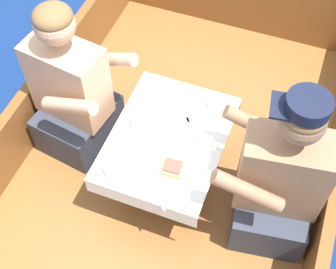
# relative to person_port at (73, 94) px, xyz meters

# --- Properties ---
(ground_plane) EXTENTS (60.00, 60.00, 0.00)m
(ground_plane) POSITION_rel_person_port_xyz_m (0.59, -0.12, -0.67)
(ground_plane) COLOR navy
(boat_deck) EXTENTS (1.78, 2.94, 0.27)m
(boat_deck) POSITION_rel_person_port_xyz_m (0.59, -0.12, -0.53)
(boat_deck) COLOR brown
(boat_deck) RESTS_ON ground_plane
(gunwale_port) EXTENTS (0.06, 2.94, 0.37)m
(gunwale_port) POSITION_rel_person_port_xyz_m (-0.27, -0.12, -0.21)
(gunwale_port) COLOR brown
(gunwale_port) RESTS_ON boat_deck
(gunwale_starboard) EXTENTS (0.06, 2.94, 0.37)m
(gunwale_starboard) POSITION_rel_person_port_xyz_m (1.45, -0.12, -0.21)
(gunwale_starboard) COLOR brown
(gunwale_starboard) RESTS_ON boat_deck
(bow_coaming) EXTENTS (1.66, 0.06, 0.43)m
(bow_coaming) POSITION_rel_person_port_xyz_m (0.59, 1.32, -0.18)
(bow_coaming) COLOR brown
(bow_coaming) RESTS_ON boat_deck
(cockpit_table) EXTENTS (0.58, 0.76, 0.38)m
(cockpit_table) POSITION_rel_person_port_xyz_m (0.59, -0.08, -0.05)
(cockpit_table) COLOR #B2B2B7
(cockpit_table) RESTS_ON boat_deck
(person_port) EXTENTS (0.56, 0.51, 0.98)m
(person_port) POSITION_rel_person_port_xyz_m (0.00, 0.00, 0.00)
(person_port) COLOR #333847
(person_port) RESTS_ON boat_deck
(person_starboard) EXTENTS (0.56, 0.50, 1.00)m
(person_starboard) POSITION_rel_person_port_xyz_m (1.17, -0.15, 0.00)
(person_starboard) COLOR #333847
(person_starboard) RESTS_ON boat_deck
(plate_sandwich) EXTENTS (0.21, 0.21, 0.01)m
(plate_sandwich) POSITION_rel_person_port_xyz_m (0.68, -0.27, -0.01)
(plate_sandwich) COLOR silver
(plate_sandwich) RESTS_ON cockpit_table
(plate_bread) EXTENTS (0.19, 0.19, 0.01)m
(plate_bread) POSITION_rel_person_port_xyz_m (0.55, 0.18, -0.01)
(plate_bread) COLOR silver
(plate_bread) RESTS_ON cockpit_table
(sandwich) EXTENTS (0.11, 0.10, 0.05)m
(sandwich) POSITION_rel_person_port_xyz_m (0.68, -0.27, 0.02)
(sandwich) COLOR tan
(sandwich) RESTS_ON plate_sandwich
(bowl_port_near) EXTENTS (0.12, 0.12, 0.04)m
(bowl_port_near) POSITION_rel_person_port_xyz_m (0.43, -0.05, 0.01)
(bowl_port_near) COLOR silver
(bowl_port_near) RESTS_ON cockpit_table
(bowl_starboard_near) EXTENTS (0.14, 0.14, 0.04)m
(bowl_starboard_near) POSITION_rel_person_port_xyz_m (0.43, -0.35, 0.01)
(bowl_starboard_near) COLOR silver
(bowl_starboard_near) RESTS_ON cockpit_table
(coffee_cup_port) EXTENTS (0.09, 0.06, 0.06)m
(coffee_cup_port) POSITION_rel_person_port_xyz_m (0.79, -0.06, 0.02)
(coffee_cup_port) COLOR silver
(coffee_cup_port) RESTS_ON cockpit_table
(coffee_cup_starboard) EXTENTS (0.10, 0.07, 0.07)m
(coffee_cup_starboard) POSITION_rel_person_port_xyz_m (0.75, 0.20, 0.02)
(coffee_cup_starboard) COLOR silver
(coffee_cup_starboard) RESTS_ON cockpit_table
(utensil_fork_starboard) EXTENTS (0.12, 0.15, 0.00)m
(utensil_fork_starboard) POSITION_rel_person_port_xyz_m (0.68, 0.02, -0.01)
(utensil_fork_starboard) COLOR silver
(utensil_fork_starboard) RESTS_ON cockpit_table
(utensil_spoon_starboard) EXTENTS (0.16, 0.09, 0.01)m
(utensil_spoon_starboard) POSITION_rel_person_port_xyz_m (0.69, -0.10, -0.01)
(utensil_spoon_starboard) COLOR silver
(utensil_spoon_starboard) RESTS_ON cockpit_table
(utensil_knife_port) EXTENTS (0.13, 0.13, 0.00)m
(utensil_knife_port) POSITION_rel_person_port_xyz_m (0.66, -0.42, -0.01)
(utensil_knife_port) COLOR silver
(utensil_knife_port) RESTS_ON cockpit_table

